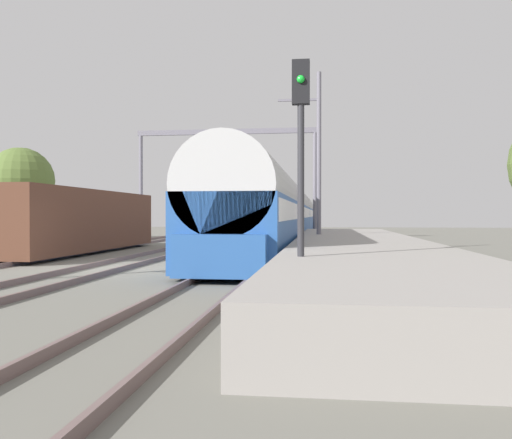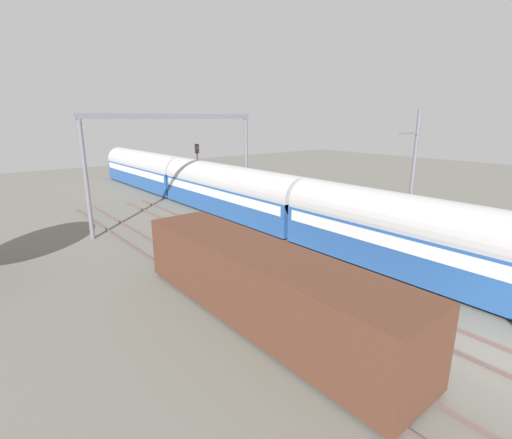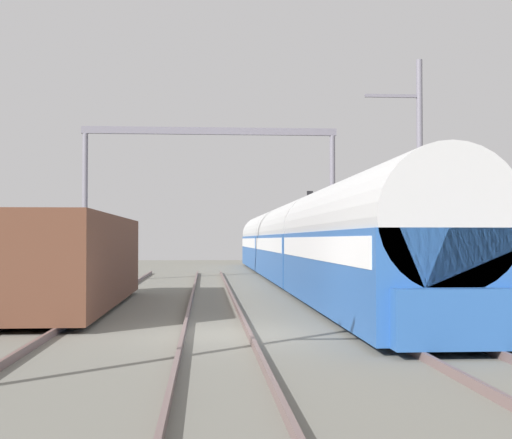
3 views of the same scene
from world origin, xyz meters
TOP-DOWN VIEW (x-y plane):
  - ground at (0.00, 0.00)m, footprint 120.00×120.00m
  - track_far_west at (-4.31, 0.00)m, footprint 1.52×60.00m
  - track_west at (0.00, 0.00)m, footprint 1.52×60.00m
  - track_east at (4.31, 0.00)m, footprint 1.52×60.00m
  - passenger_train at (4.31, 20.79)m, footprint 2.93×49.20m
  - freight_car at (-4.31, 6.52)m, footprint 2.80×13.00m
  - person_crossing at (5.52, 17.53)m, footprint 0.24×0.40m
  - railway_signal_far at (6.22, 28.84)m, footprint 0.36×0.30m
  - catenary_gantry at (0.00, 21.11)m, footprint 13.01×0.28m
  - catenary_pole_east_mid at (6.66, 6.80)m, footprint 1.90×0.20m

SIDE VIEW (x-z plane):
  - ground at x=0.00m, z-range 0.00..0.00m
  - track_far_west at x=-4.31m, z-range 0.00..0.16m
  - track_west at x=0.00m, z-range 0.00..0.16m
  - track_east at x=4.31m, z-range 0.00..0.16m
  - person_crossing at x=5.52m, z-range 0.16..1.89m
  - freight_car at x=-4.31m, z-range 0.12..2.82m
  - passenger_train at x=4.31m, z-range 0.06..3.88m
  - railway_signal_far at x=6.22m, z-range 0.71..5.85m
  - catenary_pole_east_mid at x=6.66m, z-range 0.15..8.15m
  - catenary_gantry at x=0.00m, z-range 1.74..9.60m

